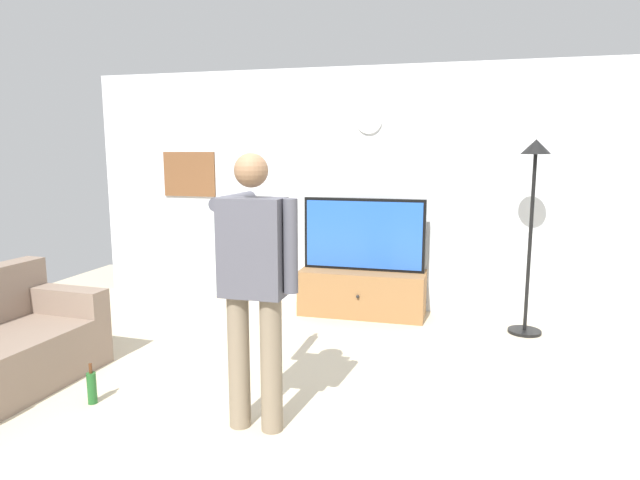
# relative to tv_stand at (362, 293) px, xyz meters

# --- Properties ---
(ground_plane) EXTENTS (8.40, 8.40, 0.00)m
(ground_plane) POSITION_rel_tv_stand_xyz_m (-0.16, -2.60, -0.25)
(ground_plane) COLOR beige
(back_wall) EXTENTS (6.40, 0.10, 2.70)m
(back_wall) POSITION_rel_tv_stand_xyz_m (-0.16, 0.35, 1.10)
(back_wall) COLOR silver
(back_wall) RESTS_ON ground_plane
(tv_stand) EXTENTS (1.36, 0.54, 0.49)m
(tv_stand) POSITION_rel_tv_stand_xyz_m (0.00, 0.00, 0.00)
(tv_stand) COLOR olive
(tv_stand) RESTS_ON ground_plane
(television) EXTENTS (1.33, 0.07, 0.79)m
(television) POSITION_rel_tv_stand_xyz_m (-0.00, 0.05, 0.64)
(television) COLOR black
(television) RESTS_ON tv_stand
(wall_clock) EXTENTS (0.29, 0.03, 0.29)m
(wall_clock) POSITION_rel_tv_stand_xyz_m (-0.00, 0.29, 1.87)
(wall_clock) COLOR white
(framed_picture) EXTENTS (0.67, 0.04, 0.53)m
(framed_picture) POSITION_rel_tv_stand_xyz_m (-2.20, 0.30, 1.26)
(framed_picture) COLOR brown
(floor_lamp) EXTENTS (0.32, 0.32, 1.89)m
(floor_lamp) POSITION_rel_tv_stand_xyz_m (1.67, -0.20, 1.11)
(floor_lamp) COLOR black
(floor_lamp) RESTS_ON ground_plane
(person_standing_nearer_lamp) EXTENTS (0.58, 0.78, 1.77)m
(person_standing_nearer_lamp) POSITION_rel_tv_stand_xyz_m (-0.21, -2.63, 0.76)
(person_standing_nearer_lamp) COLOR #7A6B56
(person_standing_nearer_lamp) RESTS_ON ground_plane
(beverage_bottle) EXTENTS (0.07, 0.07, 0.30)m
(beverage_bottle) POSITION_rel_tv_stand_xyz_m (-1.47, -2.62, -0.13)
(beverage_bottle) COLOR #1E5923
(beverage_bottle) RESTS_ON ground_plane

